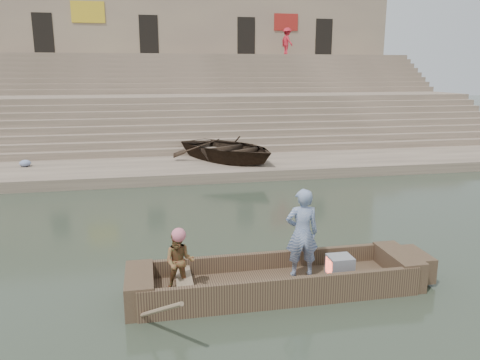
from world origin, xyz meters
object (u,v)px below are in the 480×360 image
object	(u,v)px
standing_man	(302,233)
beached_rowboat	(228,149)
main_rowboat	(276,286)
rowing_man	(179,262)
pedestrian	(287,42)
television	(339,266)

from	to	relation	value
standing_man	beached_rowboat	distance (m)	11.17
main_rowboat	rowing_man	bearing A→B (deg)	-178.59
rowing_man	pedestrian	distance (m)	27.98
standing_man	rowing_man	world-z (taller)	standing_man
standing_man	television	distance (m)	1.01
main_rowboat	standing_man	world-z (taller)	standing_man
rowing_man	television	world-z (taller)	rowing_man
standing_man	main_rowboat	bearing A→B (deg)	20.83
beached_rowboat	main_rowboat	bearing A→B (deg)	-128.09
main_rowboat	rowing_man	distance (m)	1.95
standing_man	rowing_man	bearing A→B (deg)	9.97
main_rowboat	television	size ratio (longest dim) A/B	10.87
television	pedestrian	bearing A→B (deg)	75.53
pedestrian	beached_rowboat	bearing A→B (deg)	139.39
rowing_man	television	xyz separation A→B (m)	(3.11, 0.04, -0.37)
beached_rowboat	pedestrian	bearing A→B (deg)	31.79
pedestrian	main_rowboat	bearing A→B (deg)	147.77
pedestrian	standing_man	bearing A→B (deg)	148.80
rowing_man	television	distance (m)	3.13
main_rowboat	pedestrian	xyz separation A→B (m)	(7.90, 25.64, 6.05)
main_rowboat	rowing_man	world-z (taller)	rowing_man
rowing_man	television	bearing A→B (deg)	11.46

